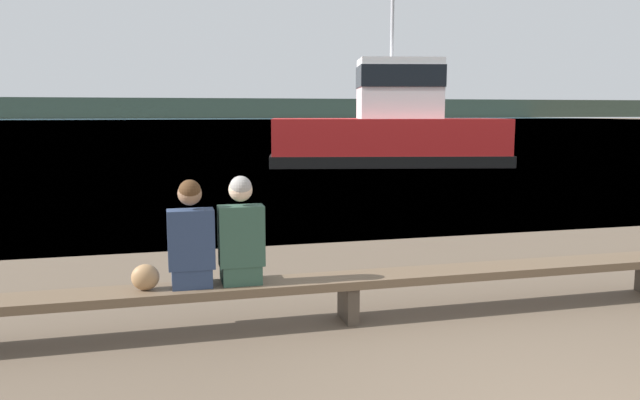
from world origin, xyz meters
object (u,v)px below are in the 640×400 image
at_px(person_right, 241,236).
at_px(shopping_bag, 145,277).
at_px(tugboat_red, 390,132).
at_px(bench_main, 348,283).
at_px(person_left, 191,240).

distance_m(person_right, shopping_bag, 0.96).
bearing_deg(tugboat_red, person_right, 167.20).
distance_m(bench_main, person_right, 1.21).
distance_m(person_left, shopping_bag, 0.54).
height_order(bench_main, tugboat_red, tugboat_red).
height_order(person_right, tugboat_red, tugboat_red).
xyz_separation_m(bench_main, tugboat_red, (7.06, 17.55, 0.92)).
bearing_deg(bench_main, tugboat_red, 68.08).
bearing_deg(tugboat_red, shopping_bag, 164.84).
distance_m(bench_main, tugboat_red, 18.94).
relative_size(bench_main, shopping_bag, 31.06).
xyz_separation_m(person_right, tugboat_red, (8.14, 17.54, 0.38)).
relative_size(person_left, shopping_bag, 4.02).
bearing_deg(shopping_bag, tugboat_red, 62.74).
distance_m(person_left, tugboat_red, 19.55).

